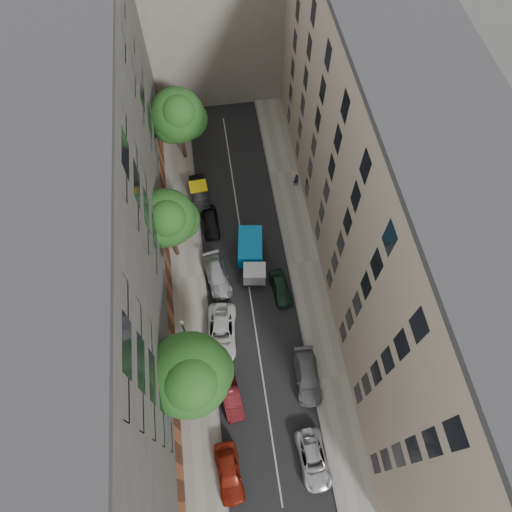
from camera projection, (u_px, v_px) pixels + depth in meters
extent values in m
plane|color=#4C4C49|center=(246.00, 270.00, 42.88)|extent=(120.00, 120.00, 0.00)
cube|color=black|center=(246.00, 270.00, 42.87)|extent=(8.00, 44.00, 0.02)
cube|color=gray|center=(188.00, 277.00, 42.43)|extent=(3.00, 44.00, 0.15)
cube|color=gray|center=(304.00, 262.00, 43.20)|extent=(3.00, 44.00, 0.15)
cube|color=#494744|center=(95.00, 227.00, 33.36)|extent=(8.00, 44.00, 20.00)
cube|color=tan|center=(386.00, 192.00, 34.89)|extent=(8.00, 44.00, 20.00)
cube|color=gray|center=(210.00, 0.00, 48.41)|extent=(18.00, 12.00, 18.00)
cube|color=black|center=(252.00, 260.00, 42.76)|extent=(2.84, 5.61, 0.30)
cube|color=#A4A6A9|center=(255.00, 274.00, 41.07)|extent=(2.20, 1.86, 1.69)
cube|color=#0B8AD8|center=(250.00, 247.00, 42.27)|extent=(2.68, 3.85, 1.79)
cylinder|color=black|center=(244.00, 280.00, 41.90)|extent=(0.28, 0.83, 0.83)
cylinder|color=black|center=(265.00, 278.00, 42.03)|extent=(0.28, 0.83, 0.83)
cylinder|color=black|center=(240.00, 248.00, 43.56)|extent=(0.28, 0.83, 0.83)
cylinder|color=black|center=(259.00, 245.00, 43.70)|extent=(0.28, 0.83, 0.83)
imported|color=maroon|center=(229.00, 473.00, 33.82)|extent=(2.07, 4.54, 1.51)
imported|color=#4A0E12|center=(231.00, 395.00, 36.63)|extent=(1.94, 4.25, 1.35)
imported|color=silver|center=(221.00, 333.00, 39.12)|extent=(3.11, 5.62, 1.49)
imported|color=#B6B5BA|center=(217.00, 276.00, 41.82)|extent=(2.70, 4.99, 1.37)
imported|color=black|center=(211.00, 222.00, 44.69)|extent=(1.66, 3.90, 1.31)
imported|color=black|center=(199.00, 193.00, 46.29)|extent=(1.84, 4.58, 1.48)
imported|color=#BCBCC1|center=(313.00, 460.00, 34.37)|extent=(2.32, 4.66, 1.27)
imported|color=slate|center=(307.00, 376.00, 37.35)|extent=(2.14, 4.84, 1.38)
imported|color=#142F20|center=(281.00, 288.00, 41.27)|extent=(1.83, 3.87, 1.28)
cylinder|color=#382619|center=(198.00, 392.00, 35.62)|extent=(0.36, 0.36, 3.41)
cylinder|color=#382619|center=(193.00, 383.00, 33.06)|extent=(0.24, 0.24, 2.43)
sphere|color=#254E1A|center=(189.00, 374.00, 30.97)|extent=(5.89, 5.89, 5.89)
sphere|color=#254E1A|center=(203.00, 371.00, 32.25)|extent=(4.42, 4.42, 4.42)
sphere|color=#254E1A|center=(181.00, 386.00, 31.28)|extent=(4.12, 4.12, 4.12)
sphere|color=#254E1A|center=(190.00, 381.00, 29.50)|extent=(3.83, 3.83, 3.83)
cylinder|color=#382619|center=(175.00, 246.00, 42.27)|extent=(0.36, 0.36, 2.96)
cylinder|color=#382619|center=(171.00, 231.00, 40.05)|extent=(0.24, 0.24, 2.12)
sphere|color=#254E1A|center=(167.00, 218.00, 38.24)|extent=(4.97, 4.97, 4.97)
sphere|color=#254E1A|center=(179.00, 220.00, 39.38)|extent=(3.73, 3.73, 3.73)
sphere|color=#254E1A|center=(160.00, 228.00, 38.47)|extent=(3.48, 3.48, 3.48)
sphere|color=#254E1A|center=(167.00, 218.00, 36.90)|extent=(3.23, 3.23, 3.23)
cylinder|color=#382619|center=(184.00, 147.00, 48.17)|extent=(0.36, 0.36, 2.86)
cylinder|color=#382619|center=(180.00, 130.00, 46.02)|extent=(0.24, 0.24, 2.05)
sphere|color=#254E1A|center=(177.00, 115.00, 44.27)|extent=(5.38, 5.38, 5.38)
sphere|color=#254E1A|center=(188.00, 119.00, 45.38)|extent=(4.03, 4.03, 4.03)
sphere|color=#254E1A|center=(171.00, 124.00, 44.48)|extent=(3.77, 3.77, 3.77)
sphere|color=#254E1A|center=(178.00, 113.00, 42.97)|extent=(3.50, 3.50, 3.50)
cylinder|color=#19582E|center=(188.00, 339.00, 35.97)|extent=(0.14, 0.14, 6.75)
sphere|color=silver|center=(182.00, 323.00, 32.92)|extent=(0.36, 0.36, 0.36)
imported|color=black|center=(296.00, 180.00, 46.84)|extent=(0.60, 0.39, 1.63)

